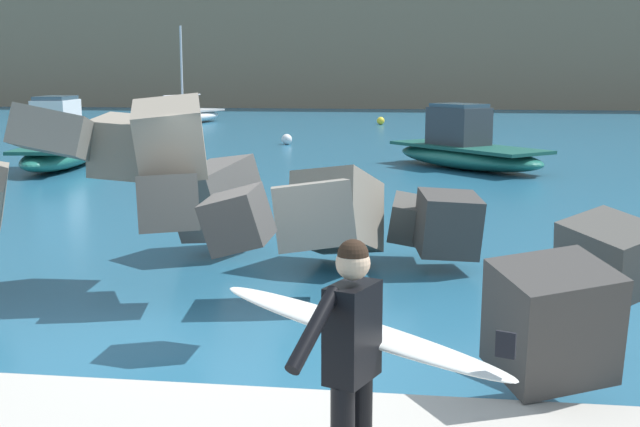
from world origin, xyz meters
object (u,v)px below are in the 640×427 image
Objects in this scene: mooring_buoy_middle at (287,139)px; boat_near_left at (187,116)px; boat_mid_left at (62,146)px; surfer_with_board at (355,352)px; mooring_buoy_inner at (381,121)px; boat_near_right at (466,149)px.

boat_near_left is at bearing 122.54° from mooring_buoy_middle.
boat_mid_left is (2.51, -21.54, 0.24)m from boat_near_left.
surfer_with_board reaches higher than mooring_buoy_inner.
mooring_buoy_inner is at bearing 76.65° from mooring_buoy_middle.
boat_mid_left is 23.56m from mooring_buoy_inner.
mooring_buoy_inner is at bearing 93.19° from surfer_with_board.
boat_mid_left is (-12.55, -1.50, 0.07)m from boat_near_right.
boat_mid_left is at bearing -83.35° from boat_near_left.
boat_near_left reaches higher than surfer_with_board.
surfer_with_board is 4.71× the size of mooring_buoy_inner.
mooring_buoy_middle is (-3.10, -13.05, 0.00)m from mooring_buoy_inner.
boat_mid_left reaches higher than mooring_buoy_inner.
mooring_buoy_inner is (11.20, 0.35, -0.21)m from boat_near_left.
boat_near_right reaches higher than mooring_buoy_inner.
boat_near_left reaches higher than boat_mid_left.
boat_near_left is 1.13× the size of boat_near_right.
boat_mid_left is at bearing -111.64° from mooring_buoy_inner.
boat_near_left is 15.06m from mooring_buoy_middle.
boat_near_left is 14.64× the size of mooring_buoy_inner.
mooring_buoy_inner is (8.69, 21.89, -0.45)m from boat_mid_left.
surfer_with_board reaches higher than mooring_buoy_middle.
surfer_with_board is at bearing -60.08° from boat_mid_left.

